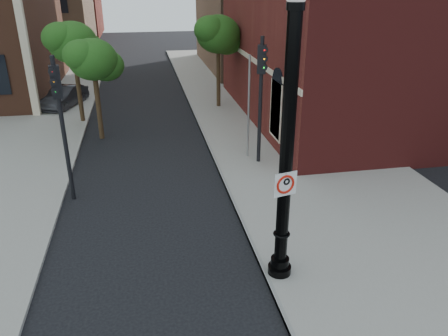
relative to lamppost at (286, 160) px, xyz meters
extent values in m
plane|color=black|center=(-2.42, -0.10, -3.42)|extent=(120.00, 120.00, 0.00)
cube|color=gray|center=(3.58, 9.90, -3.36)|extent=(8.00, 60.00, 0.12)
cube|color=gray|center=(-11.42, 17.90, -3.36)|extent=(10.00, 50.00, 0.12)
cube|color=gray|center=(-0.37, 9.90, -3.35)|extent=(0.10, 60.00, 0.14)
cube|color=maroon|center=(13.58, 13.90, 2.58)|extent=(22.00, 16.00, 12.00)
cube|color=black|center=(2.54, 8.90, -1.42)|extent=(0.08, 1.40, 2.40)
cube|color=beige|center=(2.55, 13.90, 0.08)|extent=(0.06, 16.00, 0.25)
cylinder|color=black|center=(0.00, 0.00, -3.25)|extent=(0.63, 0.63, 0.34)
cylinder|color=black|center=(0.00, 0.00, -2.97)|extent=(0.49, 0.49, 0.28)
cylinder|color=black|center=(0.00, 0.00, 0.16)|extent=(0.34, 0.34, 6.49)
torus|color=black|center=(0.00, 0.00, -2.08)|extent=(0.45, 0.45, 0.07)
cylinder|color=black|center=(0.00, 0.00, 3.49)|extent=(0.40, 0.40, 0.17)
cube|color=white|center=(-0.04, -0.18, -0.56)|extent=(0.61, 0.17, 0.62)
cube|color=black|center=(-0.04, -0.18, -0.27)|extent=(0.60, 0.15, 0.05)
cube|color=black|center=(-0.04, -0.18, -0.84)|extent=(0.60, 0.15, 0.05)
cube|color=black|center=(-0.32, -0.25, -0.56)|extent=(0.05, 0.02, 0.62)
cube|color=black|center=(0.23, -0.12, -0.56)|extent=(0.05, 0.02, 0.62)
torus|color=red|center=(-0.04, -0.18, -0.56)|extent=(0.50, 0.18, 0.50)
cube|color=red|center=(-0.04, -0.18, -0.56)|extent=(0.34, 0.09, 0.35)
cube|color=black|center=(-0.10, -0.20, -0.56)|extent=(0.06, 0.02, 0.29)
torus|color=black|center=(-0.02, -0.18, -0.49)|extent=(0.20, 0.10, 0.19)
cylinder|color=black|center=(-0.04, -0.18, -0.28)|extent=(0.03, 0.03, 0.03)
imported|color=#29292D|center=(-8.09, 18.73, -2.77)|extent=(2.64, 4.20, 1.31)
cylinder|color=black|center=(-6.06, 5.77, -0.83)|extent=(0.15, 0.15, 5.18)
cube|color=black|center=(-6.06, 5.77, 0.90)|extent=(0.37, 0.36, 1.08)
sphere|color=#E50505|center=(-6.10, 5.60, 1.27)|extent=(0.19, 0.19, 0.19)
sphere|color=#FF8C00|center=(-6.10, 5.60, 0.95)|extent=(0.19, 0.19, 0.19)
sphere|color=#00E519|center=(-6.10, 5.60, 0.63)|extent=(0.19, 0.19, 0.19)
cylinder|color=black|center=(1.45, 7.71, -0.73)|extent=(0.16, 0.16, 5.39)
cube|color=black|center=(1.45, 7.71, 1.07)|extent=(0.42, 0.41, 1.12)
sphere|color=#E50505|center=(1.52, 7.54, 1.46)|extent=(0.20, 0.20, 0.20)
sphere|color=#FF8C00|center=(1.52, 7.54, 1.12)|extent=(0.20, 0.20, 0.20)
sphere|color=#00E519|center=(1.52, 7.54, 0.79)|extent=(0.20, 0.20, 0.20)
cylinder|color=#999999|center=(1.14, 8.38, -1.13)|extent=(0.09, 0.09, 4.58)
cylinder|color=#322414|center=(-5.48, 12.37, -1.59)|extent=(0.24, 0.24, 3.67)
ellipsoid|color=#214F15|center=(-5.48, 12.37, 0.51)|extent=(2.30, 2.30, 1.96)
ellipsoid|color=#214F15|center=(-4.95, 12.79, 0.14)|extent=(1.78, 1.78, 1.51)
ellipsoid|color=#214F15|center=(-5.95, 12.06, 0.77)|extent=(1.68, 1.68, 1.42)
cylinder|color=#322414|center=(-6.69, 15.24, -1.39)|extent=(0.24, 0.24, 4.06)
ellipsoid|color=#214F15|center=(-6.69, 15.24, 0.93)|extent=(2.55, 2.55, 2.17)
ellipsoid|color=#214F15|center=(-6.11, 15.70, 0.53)|extent=(1.97, 1.97, 1.68)
ellipsoid|color=#214F15|center=(-7.21, 14.89, 1.22)|extent=(1.86, 1.86, 1.58)
cylinder|color=#322414|center=(1.32, 16.88, -1.36)|extent=(0.24, 0.24, 4.13)
ellipsoid|color=#214F15|center=(1.32, 16.88, 1.00)|extent=(2.59, 2.59, 2.20)
ellipsoid|color=#214F15|center=(1.91, 17.35, 0.59)|extent=(2.00, 2.00, 1.70)
ellipsoid|color=#214F15|center=(0.79, 16.53, 1.29)|extent=(1.89, 1.89, 1.60)
camera|label=1|loc=(-3.28, -9.27, 4.04)|focal=35.00mm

